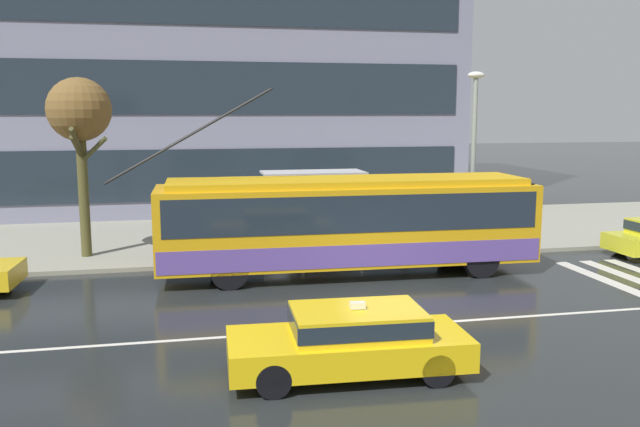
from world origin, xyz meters
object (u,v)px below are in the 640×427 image
Objects in this scene: bus_shelter at (312,191)px; street_lamp at (474,143)px; trolleybus at (348,222)px; taxi_oncoming_near at (351,338)px; street_tree_bare at (79,114)px; pedestrian_at_shelter at (408,199)px; pedestrian_approaching_curb at (306,204)px.

bus_shelter is 0.58× the size of street_lamp.
trolleybus reaches higher than taxi_oncoming_near.
street_lamp is 13.19m from street_tree_bare.
pedestrian_at_shelter is at bearing 1.23° from bus_shelter.
pedestrian_approaching_curb is 7.93m from street_tree_bare.
pedestrian_at_shelter is 0.33× the size of street_lamp.
bus_shelter is 0.61× the size of street_tree_bare.
bus_shelter is 3.61m from pedestrian_at_shelter.
street_tree_bare is (-11.22, -0.26, 3.09)m from pedestrian_at_shelter.
bus_shelter reaches higher than pedestrian_at_shelter.
street_lamp reaches higher than bus_shelter.
pedestrian_approaching_curb is 0.34× the size of street_tree_bare.
trolleybus is at bearing -77.59° from pedestrian_approaching_curb.
trolleybus is at bearing -24.35° from street_tree_bare.
street_tree_bare is at bearing -178.62° from bus_shelter.
trolleybus is 6.38× the size of pedestrian_approaching_curb.
bus_shelter is (-0.36, 3.80, 0.50)m from trolleybus.
street_tree_bare is at bearing 175.06° from street_lamp.
trolleybus is at bearing -129.78° from pedestrian_at_shelter.
trolleybus is 2.07× the size of street_lamp.
street_lamp is (1.88, -1.39, 2.07)m from pedestrian_at_shelter.
pedestrian_approaching_curb is (-0.69, 3.16, 0.13)m from trolleybus.
street_tree_bare is at bearing 176.37° from pedestrian_approaching_curb.
taxi_oncoming_near is 10.83m from pedestrian_approaching_curb.
pedestrian_approaching_curb is 0.32× the size of street_lamp.
trolleybus is 3.54× the size of bus_shelter.
taxi_oncoming_near is 13.40m from street_tree_bare.
street_lamp reaches higher than taxi_oncoming_near.
pedestrian_at_shelter is (3.23, 3.88, 0.10)m from trolleybus.
bus_shelter is 1.80× the size of pedestrian_approaching_curb.
street_tree_bare is (-7.99, 3.62, 3.19)m from trolleybus.
bus_shelter is at bearing 95.34° from trolleybus.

